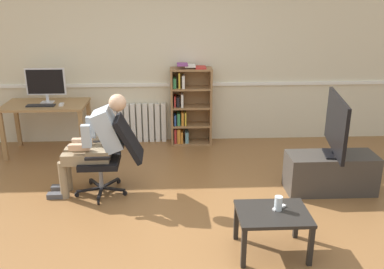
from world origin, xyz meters
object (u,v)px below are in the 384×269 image
Objects in this scene: bookshelf at (188,107)px; tv_screen at (336,125)px; radiator at (139,123)px; drinking_glass at (278,203)px; imac_monitor at (46,83)px; coffee_table at (273,218)px; tv_stand at (330,173)px; computer_desk at (46,111)px; office_chair at (113,153)px; keyboard at (41,105)px; person_seated at (95,142)px; computer_mouse at (61,104)px; spare_remote at (279,207)px.

bookshelf is 2.43m from tv_screen.
radiator reaches higher than drinking_glass.
imac_monitor reaches higher than radiator.
coffee_table is (2.75, -2.75, -0.69)m from imac_monitor.
imac_monitor is 0.54× the size of tv_stand.
drinking_glass is (2.82, -2.64, -0.16)m from computer_desk.
office_chair is 2.09m from drinking_glass.
bookshelf is at bearing 5.81° from imac_monitor.
radiator is (1.35, 0.53, -0.45)m from keyboard.
office_chair reaches higher than radiator.
person_seated reaches higher than coffee_table.
imac_monitor is at bearing 141.42° from computer_mouse.
imac_monitor reaches higher than coffee_table.
spare_remote is (2.82, -2.69, -0.62)m from imac_monitor.
keyboard is 3.94× the size of computer_mouse.
keyboard is 0.46× the size of radiator.
coffee_table is at bearing -64.82° from radiator.
tv_screen is at bearing -19.38° from keyboard.
tv_screen is (3.76, -1.47, 0.20)m from computer_desk.
bookshelf is 0.84m from radiator.
office_chair reaches higher than coffee_table.
computer_desk is 4.04m from tv_screen.
radiator is (1.06, 0.51, -0.46)m from computer_mouse.
bookshelf is at bearing 102.55° from coffee_table.
imac_monitor is at bearing -174.19° from bookshelf.
office_chair is (1.17, -1.25, -0.25)m from keyboard.
imac_monitor is 1.53m from radiator.
office_chair is at bearing 90.00° from person_seated.
computer_mouse is at bearing 135.41° from drinking_glass.
tv_screen is (0.00, -0.00, 0.61)m from tv_stand.
computer_mouse is 3.60m from coffee_table.
computer_desk is 3.86m from coffee_table.
radiator is at bearing 16.43° from computer_desk.
tv_screen is (2.81, -0.08, 0.20)m from person_seated.
imac_monitor is at bearing 78.52° from computer_desk.
office_chair is at bearing 20.84° from spare_remote.
bookshelf reaches higher than keyboard.
office_chair reaches higher than drinking_glass.
person_seated is 2.82m from tv_screen.
bookshelf is 9.39× the size of drinking_glass.
computer_desk is 2.08× the size of imac_monitor.
keyboard is 2.63× the size of spare_remote.
tv_screen is at bearing -9.97° from tv_stand.
person_seated is (0.98, -1.25, -0.11)m from keyboard.
drinking_glass is at bearing 55.27° from person_seated.
computer_mouse is 3.75m from tv_screen.
imac_monitor is 1.92m from office_chair.
computer_desk is at bearing 14.14° from spare_remote.
imac_monitor is 3.80× the size of spare_remote.
computer_mouse is (0.26, -0.12, 0.12)m from computer_desk.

